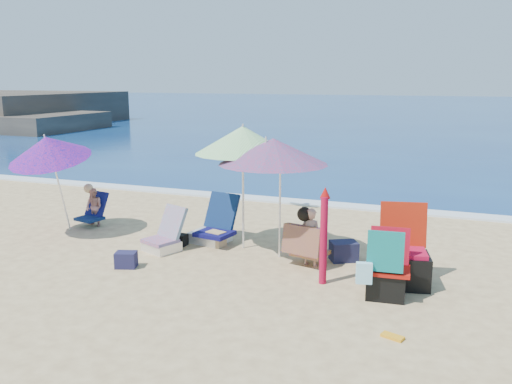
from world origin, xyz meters
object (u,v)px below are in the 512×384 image
(camp_chair_left, at_px, (405,262))
(person_left, at_px, (94,207))
(umbrella_turquoise, at_px, (273,151))
(person_center, at_px, (308,238))
(umbrella_blue, at_px, (48,148))
(chair_rainbow, at_px, (164,239))
(chair_navy, at_px, (214,230))
(camp_chair_right, at_px, (386,273))
(furled_umbrella, at_px, (324,231))
(umbrella_striped, at_px, (243,140))

(camp_chair_left, distance_m, person_left, 5.97)
(umbrella_turquoise, relative_size, person_left, 2.53)
(camp_chair_left, distance_m, person_center, 1.47)
(camp_chair_left, height_order, person_left, camp_chair_left)
(umbrella_blue, relative_size, chair_rainbow, 2.52)
(umbrella_blue, xyz_separation_m, chair_navy, (2.84, 0.68, -1.37))
(umbrella_turquoise, height_order, camp_chair_right, umbrella_turquoise)
(umbrella_blue, height_order, person_center, umbrella_blue)
(furled_umbrella, relative_size, camp_chair_right, 1.46)
(umbrella_striped, relative_size, person_left, 2.53)
(furled_umbrella, height_order, camp_chair_left, furled_umbrella)
(umbrella_turquoise, relative_size, camp_chair_left, 1.88)
(camp_chair_left, bearing_deg, umbrella_turquoise, 168.65)
(camp_chair_right, bearing_deg, umbrella_turquoise, 152.72)
(person_center, bearing_deg, umbrella_turquoise, 165.90)
(umbrella_blue, xyz_separation_m, chair_rainbow, (2.27, -0.03, -1.40))
(chair_navy, distance_m, person_center, 1.95)
(furled_umbrella, height_order, person_left, furled_umbrella)
(umbrella_striped, distance_m, chair_rainbow, 2.08)
(furled_umbrella, bearing_deg, umbrella_blue, 174.08)
(umbrella_blue, bearing_deg, chair_navy, 13.56)
(umbrella_turquoise, distance_m, person_left, 4.09)
(umbrella_blue, relative_size, camp_chair_left, 1.76)
(umbrella_striped, xyz_separation_m, furled_umbrella, (1.61, -1.05, -1.07))
(camp_chair_left, bearing_deg, person_left, 170.39)
(chair_navy, bearing_deg, person_left, 177.06)
(umbrella_blue, distance_m, camp_chair_left, 6.26)
(chair_rainbow, relative_size, person_center, 0.85)
(umbrella_turquoise, distance_m, chair_rainbow, 2.36)
(chair_rainbow, bearing_deg, umbrella_striped, 25.24)
(chair_navy, bearing_deg, furled_umbrella, -28.47)
(umbrella_turquoise, xyz_separation_m, chair_navy, (-1.23, 0.45, -1.48))
(umbrella_blue, bearing_deg, umbrella_turquoise, 3.29)
(camp_chair_left, xyz_separation_m, person_left, (-5.89, 1.00, 0.04))
(person_center, xyz_separation_m, person_left, (-4.44, 0.74, -0.07))
(chair_rainbow, distance_m, person_center, 2.42)
(chair_navy, xyz_separation_m, person_center, (1.84, -0.60, 0.22))
(chair_navy, bearing_deg, camp_chair_right, -24.51)
(chair_navy, bearing_deg, camp_chair_left, -14.71)
(umbrella_striped, distance_m, person_left, 3.53)
(umbrella_turquoise, bearing_deg, camp_chair_right, -27.28)
(chair_rainbow, height_order, person_left, person_left)
(umbrella_striped, bearing_deg, chair_navy, 165.64)
(umbrella_turquoise, distance_m, camp_chair_right, 2.51)
(umbrella_blue, distance_m, chair_rainbow, 2.67)
(furled_umbrella, bearing_deg, umbrella_striped, 146.90)
(person_center, bearing_deg, camp_chair_right, -32.72)
(camp_chair_left, xyz_separation_m, person_center, (-1.45, 0.26, 0.11))
(chair_rainbow, bearing_deg, person_center, 2.69)
(umbrella_striped, bearing_deg, furled_umbrella, -33.10)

